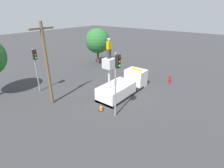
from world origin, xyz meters
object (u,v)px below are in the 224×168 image
at_px(utility_pole, 47,62).
at_px(tree_left_bg, 98,41).
at_px(worker, 109,49).
at_px(traffic_light_across, 36,62).
at_px(fire_hydrant, 170,79).
at_px(traffic_light_pole, 117,73).
at_px(traffic_cone_rear, 101,107).
at_px(bucket_truck, 123,86).

bearing_deg(utility_pole, tree_left_bg, 22.95).
xyz_separation_m(worker, traffic_light_across, (-2.85, 7.50, -1.86)).
distance_m(traffic_light_across, tree_left_bg, 11.98).
relative_size(fire_hydrant, tree_left_bg, 0.20).
bearing_deg(tree_left_bg, traffic_light_pole, -132.27).
relative_size(worker, fire_hydrant, 1.56).
xyz_separation_m(worker, traffic_light_pole, (-1.60, -2.07, -1.39)).
distance_m(tree_left_bg, utility_pole, 13.59).
bearing_deg(utility_pole, traffic_cone_rear, -68.26).
relative_size(traffic_light_pole, fire_hydrant, 4.94).
xyz_separation_m(traffic_light_across, tree_left_bg, (11.80, 2.04, 0.35)).
distance_m(traffic_light_pole, traffic_light_across, 9.66).
xyz_separation_m(worker, utility_pole, (-3.56, 4.23, -1.17)).
bearing_deg(traffic_light_across, fire_hydrant, -43.23).
bearing_deg(worker, utility_pole, 130.06).
distance_m(bucket_truck, utility_pole, 8.05).
relative_size(tree_left_bg, utility_pole, 0.75).
xyz_separation_m(fire_hydrant, tree_left_bg, (0.73, 12.45, 3.23)).
xyz_separation_m(traffic_light_pole, fire_hydrant, (9.82, -0.84, -3.35)).
distance_m(traffic_cone_rear, tree_left_bg, 14.99).
distance_m(traffic_light_across, traffic_cone_rear, 8.58).
relative_size(worker, traffic_light_pole, 0.32).
bearing_deg(fire_hydrant, traffic_cone_rear, 165.89).
bearing_deg(traffic_light_pole, bucket_truck, 27.11).
bearing_deg(fire_hydrant, worker, 160.47).
xyz_separation_m(traffic_light_pole, utility_pole, (-1.97, 6.31, 0.21)).
bearing_deg(utility_pole, traffic_light_pole, -72.69).
distance_m(bucket_truck, worker, 5.08).
bearing_deg(bucket_truck, tree_left_bg, 55.72).
height_order(traffic_light_across, fire_hydrant, traffic_light_across).
relative_size(bucket_truck, traffic_light_pole, 1.23).
xyz_separation_m(traffic_light_across, fire_hydrant, (11.08, -10.41, -2.87)).
distance_m(bucket_truck, tree_left_bg, 11.91).
xyz_separation_m(traffic_light_pole, traffic_cone_rear, (-0.11, 1.65, -3.58)).
relative_size(bucket_truck, fire_hydrant, 6.06).
height_order(fire_hydrant, utility_pole, utility_pole).
relative_size(traffic_light_pole, utility_pole, 0.73).
xyz_separation_m(bucket_truck, fire_hydrant, (5.77, -2.92, -0.28)).
xyz_separation_m(bucket_truck, traffic_cone_rear, (-4.16, -0.42, -0.52)).
bearing_deg(bucket_truck, worker, 180.00).
bearing_deg(traffic_light_across, worker, -69.17).
distance_m(bucket_truck, fire_hydrant, 6.47).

